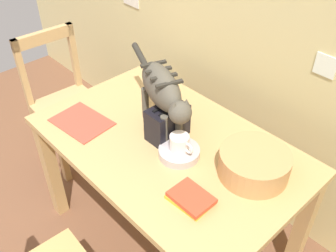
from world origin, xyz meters
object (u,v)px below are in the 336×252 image
(saucer_bowl, at_px, (179,152))
(wicker_basket, at_px, (254,163))
(magazine, at_px, (82,122))
(wooden_chair_near, at_px, (66,102))
(coffee_mug, at_px, (180,143))
(dining_table, at_px, (168,156))
(book_stack, at_px, (191,198))
(toaster, at_px, (167,122))
(cat, at_px, (162,90))

(saucer_bowl, height_order, wicker_basket, wicker_basket)
(magazine, bearing_deg, wooden_chair_near, 154.06)
(coffee_mug, bearing_deg, saucer_bowl, 180.00)
(saucer_bowl, height_order, wooden_chair_near, wooden_chair_near)
(dining_table, height_order, magazine, magazine)
(saucer_bowl, xyz_separation_m, book_stack, (0.23, -0.16, -0.00))
(toaster, xyz_separation_m, wooden_chair_near, (-1.01, -0.03, -0.39))
(cat, relative_size, coffee_mug, 4.69)
(cat, bearing_deg, toaster, 96.15)
(dining_table, xyz_separation_m, toaster, (-0.04, 0.03, 0.18))
(saucer_bowl, bearing_deg, wicker_basket, 27.05)
(dining_table, xyz_separation_m, wicker_basket, (0.41, 0.13, 0.15))
(dining_table, bearing_deg, book_stack, -28.94)
(saucer_bowl, bearing_deg, dining_table, 165.43)
(coffee_mug, height_order, toaster, toaster)
(magazine, distance_m, book_stack, 0.76)
(magazine, height_order, toaster, toaster)
(wicker_basket, bearing_deg, toaster, -167.43)
(toaster, bearing_deg, wicker_basket, 12.57)
(magazine, relative_size, toaster, 1.49)
(cat, bearing_deg, magazine, -32.13)
(dining_table, distance_m, coffee_mug, 0.20)
(cat, relative_size, magazine, 2.06)
(book_stack, height_order, wicker_basket, wicker_basket)
(dining_table, relative_size, wooden_chair_near, 1.44)
(saucer_bowl, distance_m, coffee_mug, 0.06)
(cat, relative_size, saucer_bowl, 3.16)
(wicker_basket, xyz_separation_m, toaster, (-0.45, -0.10, 0.02))
(saucer_bowl, distance_m, wooden_chair_near, 1.20)
(toaster, bearing_deg, saucer_bowl, -21.95)
(wicker_basket, bearing_deg, cat, -169.88)
(dining_table, bearing_deg, magazine, -152.15)
(coffee_mug, distance_m, magazine, 0.57)
(wicker_basket, bearing_deg, wooden_chair_near, -175.11)
(dining_table, distance_m, book_stack, 0.40)
(book_stack, xyz_separation_m, toaster, (-0.37, 0.22, 0.07))
(wooden_chair_near, bearing_deg, book_stack, 85.01)
(saucer_bowl, bearing_deg, toaster, 158.05)
(book_stack, bearing_deg, dining_table, 151.06)
(toaster, relative_size, wooden_chair_near, 0.22)
(magazine, relative_size, wicker_basket, 0.96)
(dining_table, distance_m, wicker_basket, 0.46)
(cat, bearing_deg, dining_table, 83.53)
(dining_table, relative_size, wicker_basket, 4.28)
(saucer_bowl, xyz_separation_m, magazine, (-0.53, -0.19, -0.02))
(dining_table, distance_m, saucer_bowl, 0.16)
(dining_table, xyz_separation_m, magazine, (-0.42, -0.22, 0.09))
(magazine, relative_size, wooden_chair_near, 0.32)
(cat, height_order, toaster, cat)
(wicker_basket, distance_m, toaster, 0.46)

